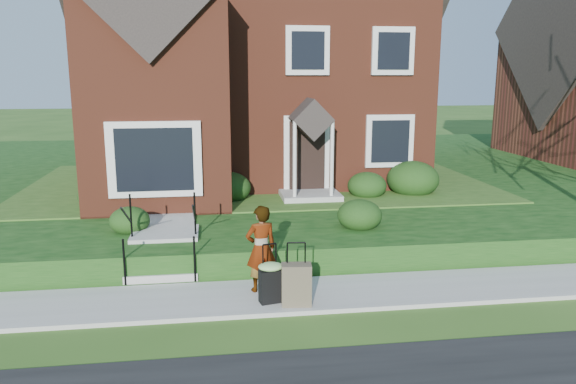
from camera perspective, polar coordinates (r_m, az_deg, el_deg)
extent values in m
plane|color=#2D5119|center=(10.38, 0.97, -10.64)|extent=(120.00, 120.00, 0.00)
cube|color=#9E9B93|center=(10.36, 0.97, -10.44)|extent=(60.00, 1.60, 0.08)
cube|color=#0E350E|center=(21.42, 7.01, 1.92)|extent=(44.00, 20.00, 0.60)
cube|color=#9E9B93|center=(14.88, -11.63, -1.35)|extent=(1.20, 6.00, 0.06)
cube|color=maroon|center=(19.54, -3.64, 9.89)|extent=(10.00, 8.00, 5.40)
cube|color=maroon|center=(14.74, -13.20, 8.96)|extent=(3.60, 2.40, 5.40)
cube|color=silver|center=(13.72, -13.36, 3.29)|extent=(2.20, 0.30, 1.80)
cube|color=black|center=(15.81, 1.93, 3.43)|extent=(1.00, 0.12, 2.10)
cube|color=black|center=(16.35, 10.29, 5.11)|extent=(1.40, 0.10, 1.50)
cube|color=#9E9B93|center=(11.19, -12.75, -8.39)|extent=(1.40, 0.30, 0.15)
cube|color=#9E9B93|center=(11.42, -12.67, -7.16)|extent=(1.40, 0.30, 0.15)
cube|color=#9E9B93|center=(11.66, -12.59, -5.99)|extent=(1.40, 0.30, 0.15)
cube|color=#9E9B93|center=(11.90, -12.51, -4.86)|extent=(1.40, 0.30, 0.15)
cube|color=#9E9B93|center=(12.42, -12.32, -4.13)|extent=(1.40, 0.80, 0.15)
cylinder|color=black|center=(11.00, -16.30, -6.86)|extent=(0.04, 0.04, 0.90)
cylinder|color=black|center=(11.98, -15.67, -2.31)|extent=(0.04, 0.04, 0.90)
cylinder|color=black|center=(10.88, -9.47, -6.74)|extent=(0.04, 0.04, 0.90)
cylinder|color=black|center=(11.87, -9.44, -2.15)|extent=(0.04, 0.04, 0.90)
ellipsoid|color=#15330F|center=(15.01, -18.24, 0.03)|extent=(1.27, 1.27, 0.89)
ellipsoid|color=#15330F|center=(15.38, -6.08, 0.78)|extent=(1.23, 1.23, 0.86)
ellipsoid|color=#15330F|center=(15.91, 8.03, 0.93)|extent=(1.09, 1.09, 0.76)
ellipsoid|color=#15330F|center=(16.52, 12.57, 1.66)|extent=(1.50, 1.50, 1.05)
ellipsoid|color=#15330F|center=(12.73, -15.80, -2.53)|extent=(0.87, 0.87, 0.61)
ellipsoid|color=#15330F|center=(12.67, 7.29, -2.02)|extent=(1.01, 1.01, 0.70)
imported|color=#999999|center=(10.22, -2.76, -5.76)|extent=(0.67, 0.53, 1.60)
cube|color=black|center=(9.86, -1.76, -9.53)|extent=(0.43, 0.30, 0.59)
cylinder|color=black|center=(9.62, -1.78, -5.43)|extent=(0.24, 0.08, 0.03)
cylinder|color=black|center=(9.67, -2.48, -6.71)|extent=(0.02, 0.02, 0.44)
cylinder|color=black|center=(9.70, -1.08, -6.65)|extent=(0.02, 0.02, 0.44)
cylinder|color=black|center=(9.95, -2.55, -10.99)|extent=(0.05, 0.07, 0.06)
cylinder|color=black|center=(9.98, -0.94, -10.91)|extent=(0.05, 0.07, 0.06)
ellipsoid|color=#8DBE6C|center=(9.73, -1.77, -7.54)|extent=(0.50, 0.44, 0.14)
cube|color=brown|center=(9.73, 0.86, -9.39)|extent=(0.53, 0.33, 0.73)
cylinder|color=black|center=(9.49, 0.88, -5.32)|extent=(0.31, 0.06, 0.03)
cylinder|color=black|center=(9.52, -0.04, -6.39)|extent=(0.02, 0.02, 0.36)
cylinder|color=black|center=(9.57, 1.78, -6.30)|extent=(0.02, 0.02, 0.36)
cylinder|color=black|center=(9.83, -0.19, -11.27)|extent=(0.05, 0.06, 0.06)
cylinder|color=black|center=(9.88, 1.90, -11.15)|extent=(0.05, 0.06, 0.06)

